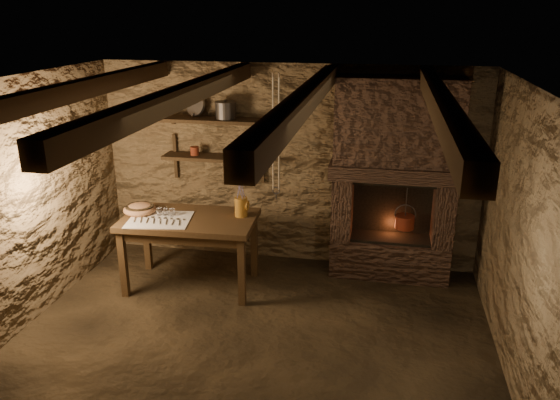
% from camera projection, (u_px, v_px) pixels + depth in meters
% --- Properties ---
extents(floor, '(4.50, 4.50, 0.00)m').
position_uv_depth(floor, '(249.00, 348.00, 5.05)').
color(floor, black).
rests_on(floor, ground).
extents(back_wall, '(4.50, 0.04, 2.40)m').
position_uv_depth(back_wall, '(288.00, 166.00, 6.51)').
color(back_wall, brown).
rests_on(back_wall, floor).
extents(front_wall, '(4.50, 0.04, 2.40)m').
position_uv_depth(front_wall, '(149.00, 372.00, 2.80)').
color(front_wall, brown).
rests_on(front_wall, floor).
extents(left_wall, '(0.04, 4.00, 2.40)m').
position_uv_depth(left_wall, '(11.00, 210.00, 5.06)').
color(left_wall, brown).
rests_on(left_wall, floor).
extents(right_wall, '(0.04, 4.00, 2.40)m').
position_uv_depth(right_wall, '(526.00, 249.00, 4.25)').
color(right_wall, brown).
rests_on(right_wall, floor).
extents(ceiling, '(4.50, 4.00, 0.04)m').
position_uv_depth(ceiling, '(243.00, 86.00, 4.26)').
color(ceiling, black).
rests_on(ceiling, back_wall).
extents(beam_far_left, '(0.14, 3.95, 0.16)m').
position_uv_depth(beam_far_left, '(70.00, 92.00, 4.56)').
color(beam_far_left, black).
rests_on(beam_far_left, ceiling).
extents(beam_mid_left, '(0.14, 3.95, 0.16)m').
position_uv_depth(beam_mid_left, '(183.00, 95.00, 4.38)').
color(beam_mid_left, black).
rests_on(beam_mid_left, ceiling).
extents(beam_mid_right, '(0.14, 3.95, 0.16)m').
position_uv_depth(beam_mid_right, '(306.00, 99.00, 4.20)').
color(beam_mid_right, black).
rests_on(beam_mid_right, ceiling).
extents(beam_far_right, '(0.14, 3.95, 0.16)m').
position_uv_depth(beam_far_right, '(440.00, 103.00, 4.02)').
color(beam_far_right, black).
rests_on(beam_far_right, ceiling).
extents(shelf_lower, '(1.25, 0.30, 0.04)m').
position_uv_depth(shelf_lower, '(215.00, 158.00, 6.48)').
color(shelf_lower, black).
rests_on(shelf_lower, back_wall).
extents(shelf_upper, '(1.25, 0.30, 0.04)m').
position_uv_depth(shelf_upper, '(214.00, 120.00, 6.33)').
color(shelf_upper, black).
rests_on(shelf_upper, back_wall).
extents(hearth, '(1.43, 0.51, 2.30)m').
position_uv_depth(hearth, '(395.00, 175.00, 6.06)').
color(hearth, '#34221A').
rests_on(hearth, floor).
extents(work_table, '(1.48, 0.89, 0.83)m').
position_uv_depth(work_table, '(191.00, 249.00, 6.06)').
color(work_table, '#332212').
rests_on(work_table, floor).
extents(linen_cloth, '(0.73, 0.63, 0.01)m').
position_uv_depth(linen_cloth, '(159.00, 220.00, 5.86)').
color(linen_cloth, white).
rests_on(linen_cloth, work_table).
extents(pewter_cutlery_row, '(0.58, 0.29, 0.01)m').
position_uv_depth(pewter_cutlery_row, '(159.00, 219.00, 5.84)').
color(pewter_cutlery_row, gray).
rests_on(pewter_cutlery_row, linen_cloth).
extents(drinking_glasses, '(0.21, 0.06, 0.08)m').
position_uv_depth(drinking_glasses, '(166.00, 212.00, 5.96)').
color(drinking_glasses, silver).
rests_on(drinking_glasses, linen_cloth).
extents(stoneware_jug, '(0.17, 0.16, 0.49)m').
position_uv_depth(stoneware_jug, '(241.00, 198.00, 5.91)').
color(stoneware_jug, '#B07222').
rests_on(stoneware_jug, work_table).
extents(wooden_bowl, '(0.41, 0.41, 0.13)m').
position_uv_depth(wooden_bowl, '(140.00, 209.00, 6.05)').
color(wooden_bowl, '#92623F').
rests_on(wooden_bowl, work_table).
extents(iron_stockpot, '(0.31, 0.31, 0.18)m').
position_uv_depth(iron_stockpot, '(226.00, 111.00, 6.27)').
color(iron_stockpot, '#2E2C29').
rests_on(iron_stockpot, shelf_upper).
extents(tin_pan, '(0.28, 0.20, 0.25)m').
position_uv_depth(tin_pan, '(196.00, 105.00, 6.42)').
color(tin_pan, gray).
rests_on(tin_pan, shelf_upper).
extents(small_kettle, '(0.15, 0.11, 0.15)m').
position_uv_depth(small_kettle, '(238.00, 153.00, 6.41)').
color(small_kettle, gray).
rests_on(small_kettle, shelf_lower).
extents(rusty_tin, '(0.12, 0.12, 0.10)m').
position_uv_depth(rusty_tin, '(195.00, 151.00, 6.50)').
color(rusty_tin, '#602113').
rests_on(rusty_tin, shelf_lower).
extents(red_pot, '(0.24, 0.22, 0.54)m').
position_uv_depth(red_pot, '(405.00, 221.00, 6.16)').
color(red_pot, maroon).
rests_on(red_pot, hearth).
extents(hanging_ropes, '(0.08, 0.08, 1.20)m').
position_uv_depth(hanging_ropes, '(276.00, 133.00, 5.42)').
color(hanging_ropes, tan).
rests_on(hanging_ropes, ceiling).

